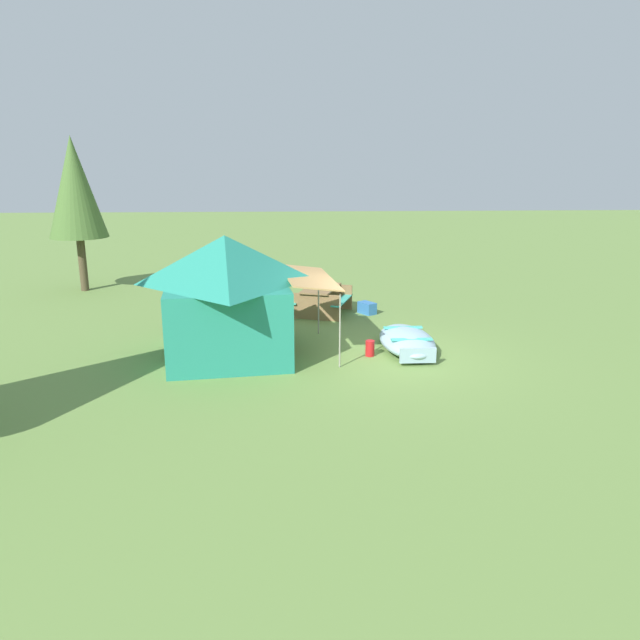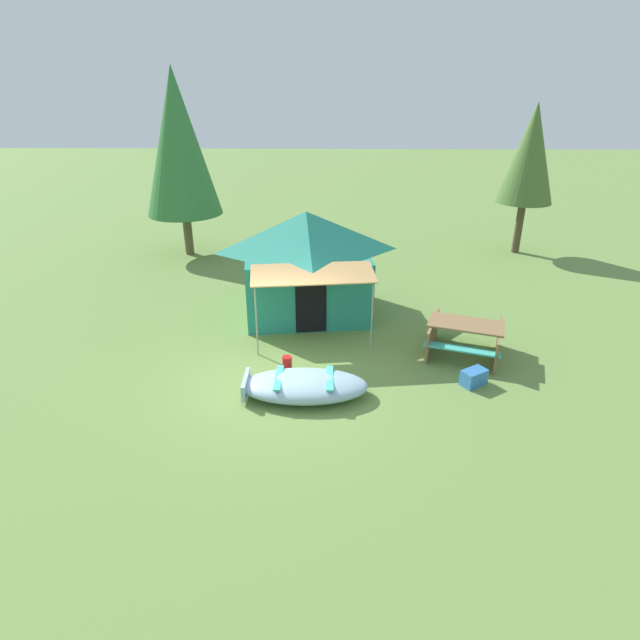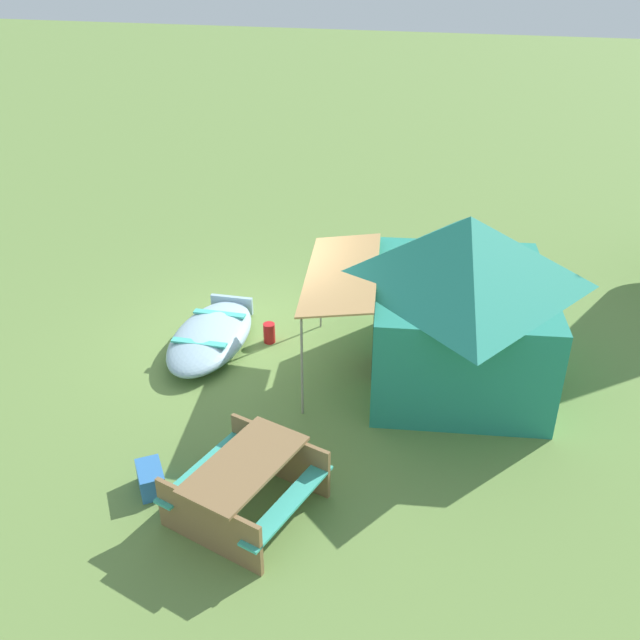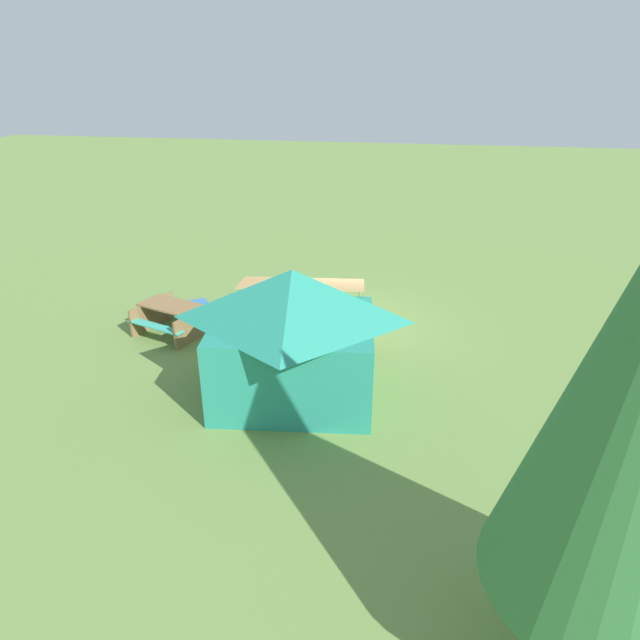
# 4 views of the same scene
# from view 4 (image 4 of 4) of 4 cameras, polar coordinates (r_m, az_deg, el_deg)

# --- Properties ---
(ground_plane) EXTENTS (80.00, 80.00, 0.00)m
(ground_plane) POSITION_cam_4_polar(r_m,az_deg,el_deg) (14.72, 2.15, -0.63)
(ground_plane) COLOR olive
(beached_rowboat) EXTENTS (2.55, 1.28, 0.44)m
(beached_rowboat) POSITION_cam_4_polar(r_m,az_deg,el_deg) (15.30, 0.49, 1.34)
(beached_rowboat) COLOR #94B5C6
(beached_rowboat) RESTS_ON ground_plane
(canvas_cabin_tent) EXTENTS (3.71, 4.20, 2.76)m
(canvas_cabin_tent) POSITION_cam_4_polar(r_m,az_deg,el_deg) (11.06, -2.75, -1.31)
(canvas_cabin_tent) COLOR #248772
(canvas_cabin_tent) RESTS_ON ground_plane
(picnic_table) EXTENTS (2.07, 1.98, 0.78)m
(picnic_table) POSITION_cam_4_polar(r_m,az_deg,el_deg) (14.64, -14.81, 0.45)
(picnic_table) COLOR olive
(picnic_table) RESTS_ON ground_plane
(cooler_box) EXTENTS (0.61, 0.55, 0.34)m
(cooler_box) POSITION_cam_4_polar(r_m,az_deg,el_deg) (15.85, -12.42, 1.34)
(cooler_box) COLOR #3373BA
(cooler_box) RESTS_ON ground_plane
(fuel_can) EXTENTS (0.29, 0.29, 0.36)m
(fuel_can) POSITION_cam_4_polar(r_m,az_deg,el_deg) (14.42, 1.41, -0.39)
(fuel_can) COLOR red
(fuel_can) RESTS_ON ground_plane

